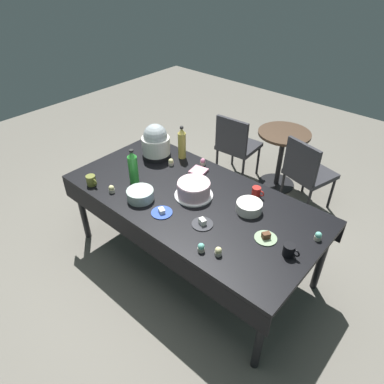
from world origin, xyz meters
TOP-DOWN VIEW (x-y plane):
  - ground at (0.00, 0.00)m, footprint 9.00×9.00m
  - potluck_table at (0.00, 0.00)m, footprint 2.20×1.10m
  - frosted_layer_cake at (-0.00, 0.02)m, footprint 0.33×0.33m
  - slow_cooker at (-0.71, 0.27)m, footprint 0.28×0.28m
  - glass_salad_bowl at (-0.30, -0.30)m, footprint 0.22×0.22m
  - ceramic_snack_bowl at (0.46, 0.16)m, footprint 0.21×0.21m
  - dessert_plate_charcoal at (0.29, -0.21)m, footprint 0.17×0.17m
  - dessert_plate_sage at (0.73, -0.02)m, footprint 0.16×0.16m
  - dessert_plate_cobalt at (-0.04, -0.32)m, footprint 0.17×0.17m
  - cupcake_lemon at (-0.26, 0.45)m, footprint 0.05×0.05m
  - cupcake_vanilla at (-0.49, 0.25)m, footprint 0.05×0.05m
  - cupcake_berry at (-0.56, -0.40)m, footprint 0.05×0.05m
  - cupcake_mint at (0.57, -0.38)m, footprint 0.05×0.05m
  - cupcake_rose at (0.46, -0.43)m, footprint 0.05×0.05m
  - cupcake_cocoa at (1.01, 0.21)m, footprint 0.05×0.05m
  - soda_bottle_lime_soda at (-0.53, -0.17)m, footprint 0.08×0.08m
  - soda_bottle_ginger_ale at (-0.51, 0.43)m, footprint 0.08×0.08m
  - coffee_mug_red at (0.39, 0.37)m, footprint 0.11×0.07m
  - coffee_mug_olive at (-0.78, -0.45)m, footprint 0.12×0.08m
  - coffee_mug_black at (0.93, -0.06)m, footprint 0.12×0.08m
  - paper_napkin_stack at (-0.21, 0.33)m, footprint 0.16×0.16m
  - maroon_chair_left at (-0.55, 1.42)m, footprint 0.47×0.47m
  - maroon_chair_right at (0.38, 1.43)m, footprint 0.54×0.54m
  - round_cafe_table at (-0.05, 1.65)m, footprint 0.60×0.60m

SIDE VIEW (x-z plane):
  - ground at x=0.00m, z-range 0.00..0.00m
  - maroon_chair_left at x=-0.55m, z-range 0.07..0.92m
  - maroon_chair_right at x=0.38m, z-range 0.07..0.92m
  - round_cafe_table at x=-0.05m, z-range 0.14..0.86m
  - potluck_table at x=0.00m, z-range 0.31..1.06m
  - dessert_plate_cobalt at x=-0.04m, z-range 0.74..0.78m
  - paper_napkin_stack at x=-0.21m, z-range 0.75..0.77m
  - dessert_plate_charcoal at x=0.29m, z-range 0.74..0.79m
  - dessert_plate_sage at x=0.73m, z-range 0.74..0.79m
  - cupcake_lemon at x=-0.26m, z-range 0.75..0.82m
  - cupcake_vanilla at x=-0.49m, z-range 0.75..0.82m
  - cupcake_berry at x=-0.56m, z-range 0.75..0.82m
  - cupcake_mint at x=0.57m, z-range 0.75..0.82m
  - cupcake_rose at x=0.46m, z-range 0.75..0.82m
  - cupcake_cocoa at x=1.01m, z-range 0.75..0.82m
  - ceramic_snack_bowl at x=0.46m, z-range 0.75..0.83m
  - coffee_mug_red at x=0.39m, z-range 0.75..0.84m
  - glass_salad_bowl at x=-0.30m, z-range 0.75..0.84m
  - coffee_mug_black at x=0.93m, z-range 0.75..0.84m
  - coffee_mug_olive at x=-0.78m, z-range 0.75..0.84m
  - frosted_layer_cake at x=0.00m, z-range 0.75..0.88m
  - soda_bottle_lime_soda at x=-0.53m, z-range 0.74..1.07m
  - soda_bottle_ginger_ale at x=-0.51m, z-range 0.74..1.07m
  - slow_cooker at x=-0.71m, z-range 0.74..1.08m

